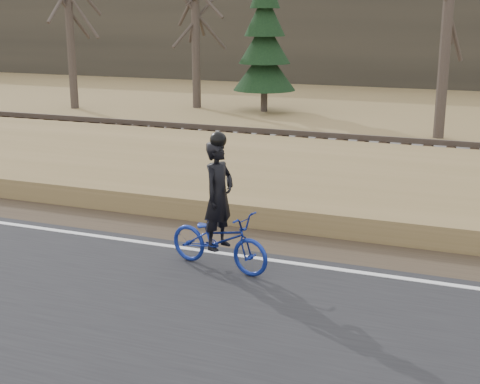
% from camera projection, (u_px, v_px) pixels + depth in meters
% --- Properties ---
extents(ground, '(120.00, 120.00, 0.00)m').
position_uv_depth(ground, '(363.00, 282.00, 10.40)').
color(ground, olive).
rests_on(ground, ground).
extents(road, '(120.00, 6.00, 0.06)m').
position_uv_depth(road, '(323.00, 354.00, 8.15)').
color(road, black).
rests_on(road, ground).
extents(edge_line, '(120.00, 0.12, 0.01)m').
position_uv_depth(edge_line, '(366.00, 273.00, 10.57)').
color(edge_line, silver).
rests_on(edge_line, road).
extents(shoulder, '(120.00, 1.60, 0.04)m').
position_uv_depth(shoulder, '(377.00, 255.00, 11.48)').
color(shoulder, '#473A2B').
rests_on(shoulder, ground).
extents(embankment, '(120.00, 5.00, 0.44)m').
position_uv_depth(embankment, '(403.00, 200.00, 14.12)').
color(embankment, olive).
rests_on(embankment, ground).
extents(ballast, '(120.00, 3.00, 0.45)m').
position_uv_depth(ballast, '(424.00, 163.00, 17.54)').
color(ballast, slate).
rests_on(ballast, ground).
extents(railroad, '(120.00, 2.40, 0.29)m').
position_uv_depth(railroad, '(425.00, 152.00, 17.46)').
color(railroad, black).
rests_on(railroad, ballast).
extents(treeline_backdrop, '(120.00, 4.00, 6.00)m').
position_uv_depth(treeline_backdrop, '(474.00, 32.00, 36.59)').
color(treeline_backdrop, '#383328').
rests_on(treeline_backdrop, ground).
extents(cyclist, '(1.92, 1.00, 2.23)m').
position_uv_depth(cyclist, '(219.00, 226.00, 10.62)').
color(cyclist, navy).
rests_on(cyclist, road).
extents(bare_tree_far_left, '(0.36, 0.36, 7.66)m').
position_uv_depth(bare_tree_far_left, '(69.00, 18.00, 28.18)').
color(bare_tree_far_left, '#453A32').
rests_on(bare_tree_far_left, ground).
extents(bare_tree_left, '(0.36, 0.36, 8.15)m').
position_uv_depth(bare_tree_left, '(195.00, 12.00, 28.30)').
color(bare_tree_left, '#453A32').
rests_on(bare_tree_left, ground).
extents(bare_tree_near_left, '(0.36, 0.36, 6.97)m').
position_uv_depth(bare_tree_near_left, '(446.00, 31.00, 21.40)').
color(bare_tree_near_left, '#453A32').
rests_on(bare_tree_near_left, ground).
extents(conifer, '(2.60, 2.60, 5.96)m').
position_uv_depth(conifer, '(265.00, 43.00, 27.47)').
color(conifer, '#453A32').
rests_on(conifer, ground).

